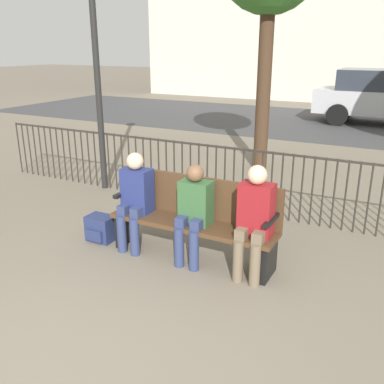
% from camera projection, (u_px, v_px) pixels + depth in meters
% --- Properties ---
extents(park_bench, '(1.92, 0.45, 0.92)m').
position_uv_depth(park_bench, '(195.00, 215.00, 4.78)').
color(park_bench, '#4C331E').
rests_on(park_bench, ground).
extents(seated_person_0, '(0.34, 0.39, 1.16)m').
position_uv_depth(seated_person_0, '(135.00, 197.00, 4.93)').
color(seated_person_0, navy).
rests_on(seated_person_0, ground).
extents(seated_person_1, '(0.34, 0.39, 1.12)m').
position_uv_depth(seated_person_1, '(194.00, 209.00, 4.61)').
color(seated_person_1, navy).
rests_on(seated_person_1, ground).
extents(seated_person_2, '(0.34, 0.39, 1.20)m').
position_uv_depth(seated_person_2, '(254.00, 217.00, 4.30)').
color(seated_person_2, brown).
rests_on(seated_person_2, ground).
extents(backpack, '(0.33, 0.27, 0.32)m').
position_uv_depth(backpack, '(101.00, 228.00, 5.28)').
color(backpack, navy).
rests_on(backpack, ground).
extents(fence_railing, '(9.01, 0.03, 0.95)m').
position_uv_depth(fence_railing, '(243.00, 175.00, 6.05)').
color(fence_railing, '#2D2823').
rests_on(fence_railing, ground).
extents(lamp_post, '(0.28, 0.28, 4.07)m').
position_uv_depth(lamp_post, '(93.00, 20.00, 6.43)').
color(lamp_post, black).
rests_on(lamp_post, ground).
extents(street_surface, '(24.00, 6.00, 0.01)m').
position_uv_depth(street_surface, '(339.00, 125.00, 13.04)').
color(street_surface, '#3D3D3F').
rests_on(street_surface, ground).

